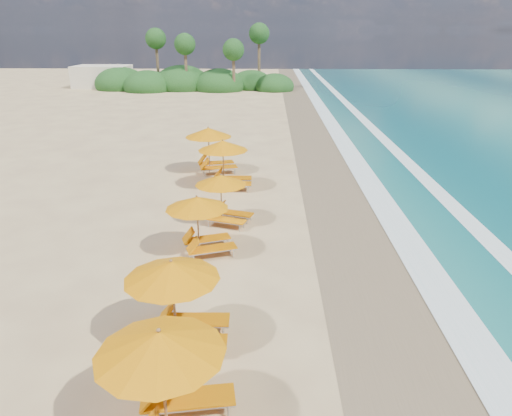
{
  "coord_description": "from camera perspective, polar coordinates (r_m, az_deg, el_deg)",
  "views": [
    {
      "loc": [
        0.46,
        -15.53,
        7.18
      ],
      "look_at": [
        0.0,
        0.0,
        1.2
      ],
      "focal_mm": 32.49,
      "sensor_mm": 36.0,
      "label": 1
    }
  ],
  "objects": [
    {
      "name": "station_2",
      "position": [
        15.63,
        -6.59,
        -1.6
      ],
      "size": [
        2.74,
        2.69,
        2.14
      ],
      "rotation": [
        0.0,
        0.0,
        0.35
      ],
      "color": "olive",
      "rests_on": "ground"
    },
    {
      "name": "station_1",
      "position": [
        11.27,
        -9.21,
        -10.79
      ],
      "size": [
        2.49,
        2.3,
        2.29
      ],
      "rotation": [
        0.0,
        0.0,
        0.02
      ],
      "color": "olive",
      "rests_on": "ground"
    },
    {
      "name": "station_0",
      "position": [
        9.02,
        -10.17,
        -19.71
      ],
      "size": [
        2.82,
        2.69,
        2.39
      ],
      "rotation": [
        0.0,
        0.0,
        0.16
      ],
      "color": "olive",
      "rests_on": "ground"
    },
    {
      "name": "surf_foam",
      "position": [
        18.2,
        21.63,
        -3.67
      ],
      "size": [
        4.0,
        160.0,
        0.01
      ],
      "color": "white",
      "rests_on": "ground"
    },
    {
      "name": "station_3",
      "position": [
        18.08,
        -3.85,
        1.48
      ],
      "size": [
        2.59,
        2.54,
        2.04
      ],
      "rotation": [
        0.0,
        0.0,
        -0.32
      ],
      "color": "olive",
      "rests_on": "ground"
    },
    {
      "name": "station_4",
      "position": [
        22.19,
        -3.57,
        5.78
      ],
      "size": [
        2.63,
        2.44,
        2.42
      ],
      "rotation": [
        0.0,
        0.0,
        0.03
      ],
      "color": "olive",
      "rests_on": "ground"
    },
    {
      "name": "ground",
      "position": [
        17.12,
        0.0,
        -3.75
      ],
      "size": [
        160.0,
        160.0,
        0.0
      ],
      "primitive_type": "plane",
      "color": "#D3B47C",
      "rests_on": "ground"
    },
    {
      "name": "beach_building",
      "position": [
        67.64,
        -18.35,
        15.12
      ],
      "size": [
        7.0,
        5.0,
        2.8
      ],
      "primitive_type": "cube",
      "color": "beige",
      "rests_on": "ground"
    },
    {
      "name": "wet_sand",
      "position": [
        17.47,
        13.26,
        -3.8
      ],
      "size": [
        4.0,
        160.0,
        0.01
      ],
      "primitive_type": "cube",
      "color": "#7D694A",
      "rests_on": "ground"
    },
    {
      "name": "treeline",
      "position": [
        62.23,
        -8.21,
        15.13
      ],
      "size": [
        25.8,
        8.8,
        9.74
      ],
      "color": "#163D14",
      "rests_on": "ground"
    },
    {
      "name": "station_5",
      "position": [
        24.87,
        -5.38,
        7.5
      ],
      "size": [
        3.11,
        3.01,
        2.49
      ],
      "rotation": [
        0.0,
        0.0,
        0.27
      ],
      "color": "olive",
      "rests_on": "ground"
    }
  ]
}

